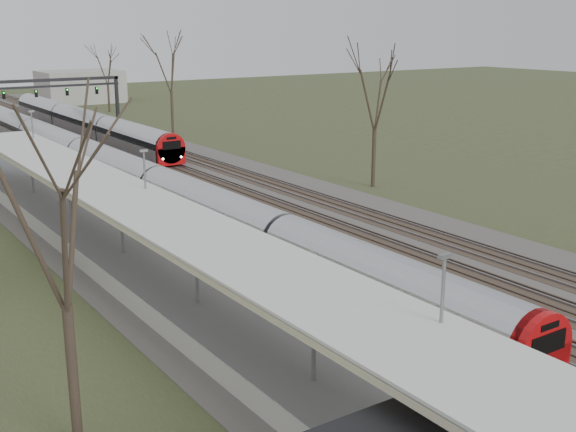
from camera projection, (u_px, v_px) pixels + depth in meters
name	position (u px, v px, depth m)	size (l,w,h in m)	color
track_bed	(136.00, 178.00, 57.75)	(24.00, 160.00, 0.22)	#474442
platform	(99.00, 246.00, 38.59)	(3.50, 69.00, 1.00)	#9E9B93
canopy	(128.00, 200.00, 34.09)	(4.10, 50.00, 3.11)	slate
signal_gantry	(29.00, 90.00, 80.54)	(21.00, 0.59, 6.08)	black
tree_west_near	(59.00, 206.00, 19.07)	(5.00, 5.00, 10.30)	#2D231C
tree_east_far	(376.00, 90.00, 52.93)	(5.00, 5.00, 10.30)	#2D231C
train_near	(84.00, 156.00, 59.20)	(2.62, 90.21, 3.05)	#A1A3AA
train_far	(84.00, 123.00, 79.33)	(2.62, 45.21, 3.05)	#A1A3AA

